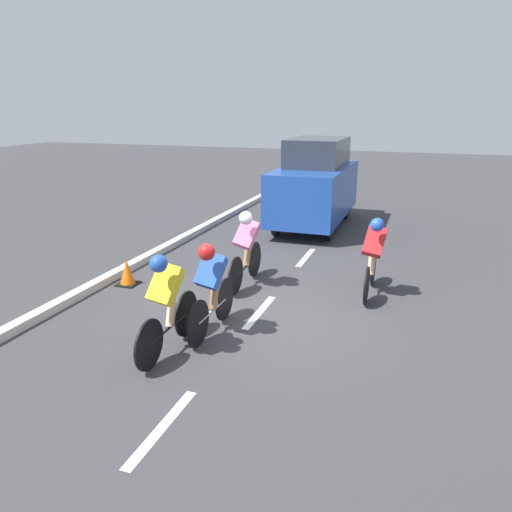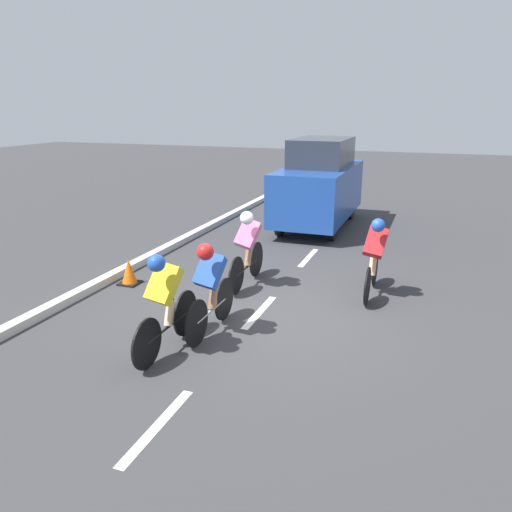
{
  "view_description": "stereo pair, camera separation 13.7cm",
  "coord_description": "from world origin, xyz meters",
  "px_view_note": "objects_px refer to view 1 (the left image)",
  "views": [
    {
      "loc": [
        -2.39,
        7.14,
        3.24
      ],
      "look_at": [
        0.06,
        0.02,
        0.95
      ],
      "focal_mm": 35.0,
      "sensor_mm": 36.0,
      "label": 1
    },
    {
      "loc": [
        -2.52,
        7.09,
        3.24
      ],
      "look_at": [
        0.06,
        0.02,
        0.95
      ],
      "focal_mm": 35.0,
      "sensor_mm": 36.0,
      "label": 2
    }
  ],
  "objects_px": {
    "cyclist_blue": "(211,285)",
    "cyclist_yellow": "(166,300)",
    "cyclist_pink": "(246,246)",
    "support_car": "(315,184)",
    "cyclist_red": "(373,254)",
    "traffic_cone": "(127,273)"
  },
  "relations": [
    {
      "from": "cyclist_pink",
      "to": "traffic_cone",
      "type": "distance_m",
      "value": 2.29
    },
    {
      "from": "cyclist_yellow",
      "to": "support_car",
      "type": "height_order",
      "value": "support_car"
    },
    {
      "from": "cyclist_yellow",
      "to": "cyclist_red",
      "type": "relative_size",
      "value": 1.02
    },
    {
      "from": "traffic_cone",
      "to": "support_car",
      "type": "bearing_deg",
      "value": -111.45
    },
    {
      "from": "cyclist_pink",
      "to": "cyclist_yellow",
      "type": "xyz_separation_m",
      "value": [
        0.09,
        2.8,
        -0.01
      ]
    },
    {
      "from": "cyclist_yellow",
      "to": "support_car",
      "type": "bearing_deg",
      "value": -91.6
    },
    {
      "from": "support_car",
      "to": "cyclist_pink",
      "type": "bearing_deg",
      "value": 88.56
    },
    {
      "from": "cyclist_blue",
      "to": "traffic_cone",
      "type": "height_order",
      "value": "cyclist_blue"
    },
    {
      "from": "cyclist_red",
      "to": "traffic_cone",
      "type": "height_order",
      "value": "cyclist_red"
    },
    {
      "from": "cyclist_yellow",
      "to": "traffic_cone",
      "type": "bearing_deg",
      "value": -46.63
    },
    {
      "from": "cyclist_blue",
      "to": "cyclist_pink",
      "type": "bearing_deg",
      "value": -83.91
    },
    {
      "from": "traffic_cone",
      "to": "cyclist_yellow",
      "type": "bearing_deg",
      "value": 133.37
    },
    {
      "from": "cyclist_yellow",
      "to": "traffic_cone",
      "type": "relative_size",
      "value": 3.49
    },
    {
      "from": "cyclist_blue",
      "to": "cyclist_yellow",
      "type": "xyz_separation_m",
      "value": [
        0.31,
        0.73,
        0.0
      ]
    },
    {
      "from": "cyclist_yellow",
      "to": "support_car",
      "type": "relative_size",
      "value": 0.41
    },
    {
      "from": "cyclist_blue",
      "to": "traffic_cone",
      "type": "xyz_separation_m",
      "value": [
        2.35,
        -1.43,
        -0.54
      ]
    },
    {
      "from": "cyclist_yellow",
      "to": "cyclist_blue",
      "type": "bearing_deg",
      "value": -113.19
    },
    {
      "from": "cyclist_pink",
      "to": "support_car",
      "type": "height_order",
      "value": "support_car"
    },
    {
      "from": "cyclist_red",
      "to": "support_car",
      "type": "bearing_deg",
      "value": -66.45
    },
    {
      "from": "cyclist_pink",
      "to": "support_car",
      "type": "distance_m",
      "value": 5.12
    },
    {
      "from": "traffic_cone",
      "to": "cyclist_blue",
      "type": "bearing_deg",
      "value": 148.76
    },
    {
      "from": "support_car",
      "to": "traffic_cone",
      "type": "height_order",
      "value": "support_car"
    }
  ]
}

